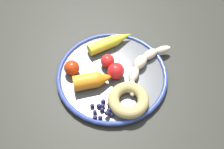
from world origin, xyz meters
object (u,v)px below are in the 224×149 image
Objects in this scene: donut at (128,100)px; tomato_near at (72,68)px; plate at (112,75)px; tomato_mid at (107,61)px; carrot_orange at (94,80)px; dining_table at (104,96)px; tomato_far at (116,71)px; banana at (143,64)px; blueberry_pile at (102,109)px; carrot_yellow at (111,42)px.

donut is 0.17m from tomato_near.
plate is 8.02× the size of tomato_mid.
carrot_orange is (0.04, -0.04, 0.02)m from plate.
tomato_far reaches higher than dining_table.
tomato_far reaches higher than tomato_mid.
donut is (0.12, -0.01, 0.00)m from banana.
donut is at bearing -5.77° from banana.
dining_table is 31.06× the size of tomato_near.
donut is 0.09m from tomato_far.
carrot_orange is at bearing -146.93° from blueberry_pile.
plate is at bearing -97.48° from tomato_far.
donut is at bearing 35.99° from tomato_far.
plate is 1.53× the size of banana.
carrot_yellow reaches higher than dining_table.
plate is 0.10m from donut.
blueberry_pile is at bearing 12.00° from tomato_mid.
tomato_mid is at bearing -140.48° from plate.
banana is at bearing 128.89° from carrot_orange.
tomato_far is (0.05, -0.06, 0.01)m from banana.
tomato_mid is (0.02, -0.10, 0.01)m from banana.
carrot_yellow is (-0.09, -0.03, 0.02)m from plate.
carrot_orange is 2.72× the size of tomato_near.
carrot_orange is at bearing -106.29° from donut.
plate is 0.06m from carrot_orange.
tomato_near reaches higher than banana.
banana is 0.17m from blueberry_pile.
dining_table is at bearing -57.91° from banana.
carrot_yellow is 2.96× the size of tomato_near.
tomato_mid reaches higher than dining_table.
carrot_orange is 0.06m from tomato_far.
banana reaches higher than donut.
dining_table is 0.15m from blueberry_pile.
plate reaches higher than dining_table.
dining_table is 0.13m from tomato_far.
blueberry_pile is (0.11, 0.01, 0.01)m from plate.
tomato_mid is 0.84× the size of tomato_far.
carrot_yellow is (-0.11, -0.01, 0.12)m from dining_table.
blueberry_pile is 1.60× the size of tomato_near.
tomato_far is at bearing 100.09° from tomato_near.
carrot_orange reaches higher than blueberry_pile.
tomato_far reaches higher than carrot_yellow.
tomato_mid reaches higher than carrot_yellow.
tomato_far is at bearing 23.26° from carrot_yellow.
banana is at bearing 101.20° from tomato_mid.
donut is 2.75× the size of tomato_mid.
blueberry_pile is at bearing 51.56° from tomato_near.
tomato_far is (0.00, 0.01, 0.02)m from plate.
banana is at bearing 122.09° from dining_table.
tomato_mid reaches higher than donut.
carrot_orange is at bearing -40.39° from plate.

